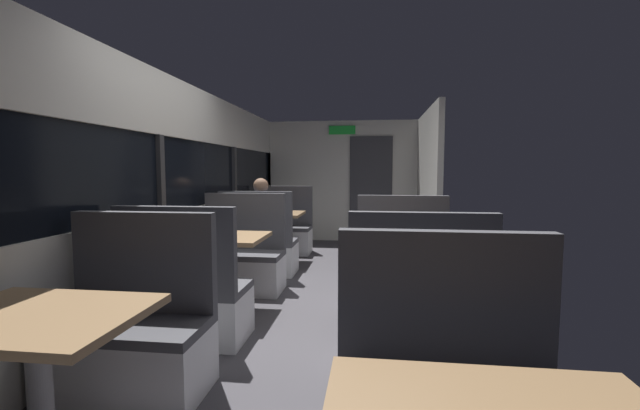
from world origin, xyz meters
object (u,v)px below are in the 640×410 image
object	(u,v)px
dining_table_near_window	(37,335)
dining_table_far_window	(272,219)
bench_rear_aisle_facing_end	(418,320)
bench_rear_aisle_facing_entry	(403,271)
bench_near_window_facing_entry	(132,339)
bench_mid_window_facing_entry	(241,262)
coffee_cup_primary	(422,236)
dining_table_mid_window	(218,246)
bench_far_window_facing_entry	(282,233)
coffee_cup_secondary	(267,209)
bench_far_window_facing_end	(259,249)
seated_passenger	(261,233)
bench_mid_window_facing_end	(186,301)
dining_table_rear_aisle	(409,255)

from	to	relation	value
dining_table_near_window	dining_table_far_window	world-z (taller)	same
bench_rear_aisle_facing_end	bench_rear_aisle_facing_entry	size ratio (longest dim) A/B	1.00
dining_table_far_window	bench_near_window_facing_entry	bearing A→B (deg)	-90.00
bench_near_window_facing_entry	bench_mid_window_facing_entry	distance (m)	2.15
coffee_cup_primary	dining_table_near_window	bearing A→B (deg)	-132.13
dining_table_near_window	dining_table_mid_window	xyz separation A→B (m)	(0.00, 2.15, 0.00)
bench_mid_window_facing_entry	bench_rear_aisle_facing_entry	world-z (taller)	same
coffee_cup_primary	bench_rear_aisle_facing_end	bearing A→B (deg)	-98.07
bench_near_window_facing_entry	bench_far_window_facing_entry	bearing A→B (deg)	90.00
bench_near_window_facing_entry	coffee_cup_primary	bearing A→B (deg)	36.50
bench_far_window_facing_entry	coffee_cup_secondary	bearing A→B (deg)	-95.81
coffee_cup_secondary	bench_far_window_facing_entry	bearing A→B (deg)	84.19
bench_rear_aisle_facing_entry	bench_far_window_facing_end	bearing A→B (deg)	152.10
bench_rear_aisle_facing_entry	seated_passenger	world-z (taller)	seated_passenger
bench_far_window_facing_end	coffee_cup_primary	distance (m)	2.46
dining_table_far_window	bench_rear_aisle_facing_entry	size ratio (longest dim) A/B	0.82
bench_mid_window_facing_entry	dining_table_far_window	size ratio (longest dim) A/B	1.22
bench_near_window_facing_entry	coffee_cup_secondary	distance (m)	3.62
dining_table_near_window	coffee_cup_secondary	world-z (taller)	coffee_cup_secondary
dining_table_near_window	bench_mid_window_facing_entry	distance (m)	2.86
dining_table_mid_window	bench_mid_window_facing_end	world-z (taller)	bench_mid_window_facing_end
bench_mid_window_facing_entry	dining_table_rear_aisle	bearing A→B (deg)	-26.68
dining_table_far_window	bench_far_window_facing_end	distance (m)	0.77
bench_near_window_facing_entry	dining_table_far_window	size ratio (longest dim) A/B	1.22
bench_mid_window_facing_end	bench_far_window_facing_end	size ratio (longest dim) A/B	1.00
bench_near_window_facing_entry	bench_rear_aisle_facing_end	bearing A→B (deg)	17.01
bench_far_window_facing_entry	bench_rear_aisle_facing_end	world-z (taller)	same
dining_table_near_window	seated_passenger	size ratio (longest dim) A/B	0.71
bench_mid_window_facing_end	coffee_cup_secondary	size ratio (longest dim) A/B	12.22
bench_near_window_facing_entry	dining_table_near_window	bearing A→B (deg)	-90.00
bench_rear_aisle_facing_end	seated_passenger	bearing A→B (deg)	126.50
bench_far_window_facing_end	dining_table_near_window	bearing A→B (deg)	-90.00
dining_table_far_window	bench_far_window_facing_entry	world-z (taller)	bench_far_window_facing_entry
bench_mid_window_facing_entry	coffee_cup_secondary	distance (m)	1.52
dining_table_rear_aisle	bench_mid_window_facing_end	bearing A→B (deg)	-164.41
bench_far_window_facing_entry	bench_rear_aisle_facing_entry	xyz separation A→B (m)	(1.79, -2.35, 0.00)
dining_table_near_window	seated_passenger	distance (m)	3.67
dining_table_near_window	bench_far_window_facing_end	size ratio (longest dim) A/B	0.82
bench_far_window_facing_end	coffee_cup_secondary	xyz separation A→B (m)	(-0.07, 0.70, 0.46)
bench_far_window_facing_entry	bench_rear_aisle_facing_entry	world-z (taller)	same
bench_mid_window_facing_entry	bench_rear_aisle_facing_end	world-z (taller)	same
coffee_cup_secondary	bench_far_window_facing_end	bearing A→B (deg)	-84.21
dining_table_near_window	bench_rear_aisle_facing_entry	distance (m)	3.21
dining_table_far_window	coffee_cup_primary	world-z (taller)	coffee_cup_primary
seated_passenger	dining_table_rear_aisle	bearing A→B (deg)	-43.85
dining_table_far_window	bench_far_window_facing_end	size ratio (longest dim) A/B	0.82
bench_far_window_facing_entry	coffee_cup_primary	size ratio (longest dim) A/B	12.22
dining_table_rear_aisle	bench_rear_aisle_facing_entry	bearing A→B (deg)	90.00
bench_mid_window_facing_entry	coffee_cup_primary	bearing A→B (deg)	-20.91
bench_mid_window_facing_entry	bench_far_window_facing_entry	world-z (taller)	same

